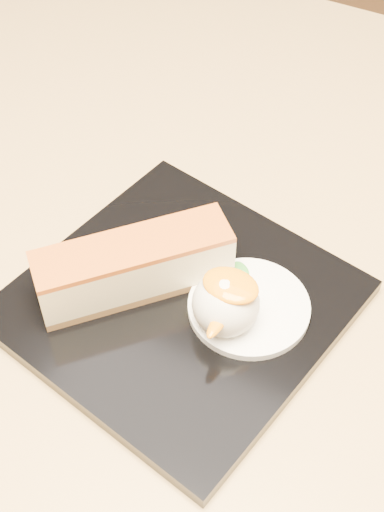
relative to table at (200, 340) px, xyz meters
The scene contains 7 objects.
table is the anchor object (origin of this frame).
dessert_plate 0.18m from the table, 74.83° to the right, with size 0.22×0.22×0.01m, color black.
cheesecake 0.21m from the table, 100.24° to the right, with size 0.13×0.13×0.05m.
cream_smear 0.19m from the table, 40.63° to the right, with size 0.09×0.09×0.01m, color white.
ice_cream_scoop 0.22m from the table, 53.08° to the right, with size 0.05×0.05×0.05m, color white.
mango_sauce 0.23m from the table, 51.48° to the right, with size 0.04×0.03×0.01m, color orange.
mint_sprig 0.18m from the table, 40.61° to the right, with size 0.04×0.03×0.00m.
Camera 1 is at (0.18, -0.36, 1.16)m, focal length 50.00 mm.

